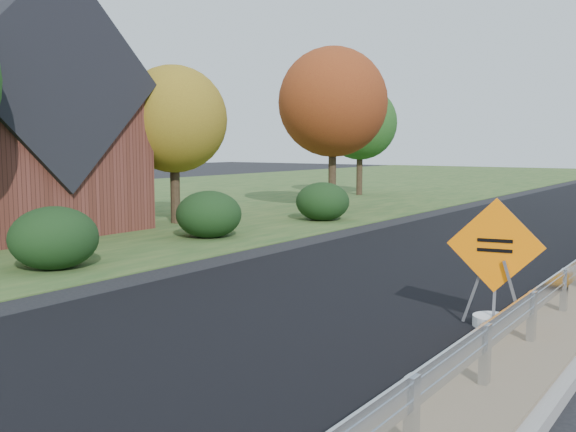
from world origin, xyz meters
The scene contains 9 objects.
grass_verge_near centered at (-24.00, 10.00, 0.01)m, with size 30.00×120.00×0.03m, color #2B4D21.
milled_overlay centered at (-4.40, 10.00, 0.01)m, with size 7.20×120.00×0.01m, color black.
hedge_south centered at (-11.00, -6.00, 0.76)m, with size 2.09×2.09×1.52m, color black.
hedge_mid centered at (-11.50, 0.00, 0.76)m, with size 2.09×2.09×1.52m, color black.
hedge_north centered at (-11.00, 6.00, 0.76)m, with size 2.09×2.09×1.52m, color black.
tree_near_yellow centered at (-15.00, 2.00, 3.89)m, with size 3.96×3.96×5.88m.
tree_near_red centered at (-13.00, 10.00, 4.86)m, with size 4.95×4.95×7.35m.
tree_near_back centered at (-16.00, 18.00, 4.21)m, with size 4.29×4.29×6.37m.
caution_sign centered at (-0.90, -4.84, 0.54)m, with size 1.51×0.64×2.12m.
Camera 1 is at (2.26, -15.11, 2.96)m, focal length 40.00 mm.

